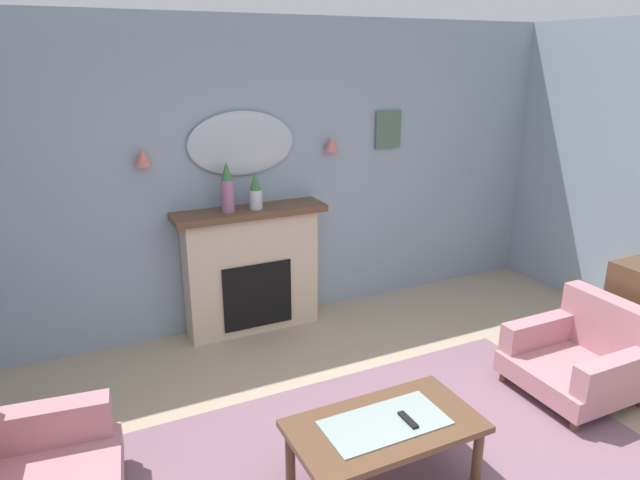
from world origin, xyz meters
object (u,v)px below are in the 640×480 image
at_px(wall_mirror, 242,144).
at_px(mantel_vase_centre, 255,192).
at_px(fireplace, 252,271).
at_px(armchair_by_coffee_table, 584,355).
at_px(framed_picture, 388,129).
at_px(coffee_table, 385,431).
at_px(tv_remote, 408,420).
at_px(wall_sconce_left, 143,157).
at_px(wall_sconce_right, 331,144).
at_px(mantel_vase_left, 227,188).

bearing_deg(wall_mirror, mantel_vase_centre, -73.61).
bearing_deg(fireplace, wall_mirror, 90.00).
bearing_deg(wall_mirror, armchair_by_coffee_table, -49.63).
xyz_separation_m(fireplace, framed_picture, (1.50, 0.15, 1.18)).
height_order(wall_mirror, coffee_table, wall_mirror).
distance_m(coffee_table, armchair_by_coffee_table, 1.90).
bearing_deg(tv_remote, coffee_table, 158.75).
bearing_deg(wall_sconce_left, wall_sconce_right, 0.00).
distance_m(fireplace, mantel_vase_left, 0.82).
xyz_separation_m(wall_sconce_left, wall_sconce_right, (1.70, 0.00, 0.00)).
bearing_deg(wall_mirror, mantel_vase_left, -139.64).
height_order(mantel_vase_centre, wall_sconce_right, wall_sconce_right).
distance_m(fireplace, wall_sconce_left, 1.38).
distance_m(wall_sconce_left, tv_remote, 2.88).
bearing_deg(wall_sconce_left, mantel_vase_centre, -7.59).
bearing_deg(mantel_vase_centre, wall_sconce_right, 8.53).
relative_size(fireplace, wall_mirror, 1.42).
xyz_separation_m(wall_sconce_left, armchair_by_coffee_table, (2.73, -2.16, -1.35)).
xyz_separation_m(mantel_vase_centre, framed_picture, (1.45, 0.18, 0.44)).
bearing_deg(coffee_table, fireplace, 89.99).
xyz_separation_m(framed_picture, coffee_table, (-1.50, -2.44, -1.37)).
bearing_deg(framed_picture, fireplace, -174.23).
bearing_deg(framed_picture, coffee_table, -121.64).
distance_m(mantel_vase_centre, coffee_table, 2.44).
bearing_deg(wall_sconce_left, framed_picture, 1.46).
bearing_deg(armchair_by_coffee_table, framed_picture, 99.77).
height_order(mantel_vase_left, mantel_vase_centre, mantel_vase_left).
xyz_separation_m(wall_sconce_left, tv_remote, (0.97, -2.42, -1.21)).
relative_size(fireplace, mantel_vase_centre, 4.16).
relative_size(mantel_vase_left, framed_picture, 1.21).
xyz_separation_m(mantel_vase_left, wall_sconce_right, (1.05, 0.12, 0.29)).
relative_size(framed_picture, armchair_by_coffee_table, 0.44).
bearing_deg(wall_sconce_left, armchair_by_coffee_table, -38.38).
bearing_deg(wall_mirror, tv_remote, -87.15).
bearing_deg(wall_mirror, wall_sconce_left, -176.63).
relative_size(wall_sconce_left, armchair_by_coffee_table, 0.17).
bearing_deg(mantel_vase_centre, mantel_vase_left, 180.00).
height_order(wall_sconce_right, armchair_by_coffee_table, wall_sconce_right).
height_order(mantel_vase_centre, framed_picture, framed_picture).
xyz_separation_m(mantel_vase_left, wall_sconce_left, (-0.65, 0.12, 0.29)).
distance_m(mantel_vase_left, mantel_vase_centre, 0.26).
bearing_deg(mantel_vase_left, framed_picture, 6.04).
distance_m(mantel_vase_left, wall_sconce_right, 1.10).
xyz_separation_m(wall_mirror, coffee_table, (-0.00, -2.43, -1.33)).
bearing_deg(coffee_table, wall_mirror, 89.99).
bearing_deg(mantel_vase_centre, tv_remote, -88.19).
distance_m(fireplace, wall_sconce_right, 1.38).
height_order(mantel_vase_left, wall_sconce_left, wall_sconce_left).
xyz_separation_m(fireplace, wall_sconce_left, (-0.85, 0.09, 1.09)).
relative_size(mantel_vase_centre, tv_remote, 2.05).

